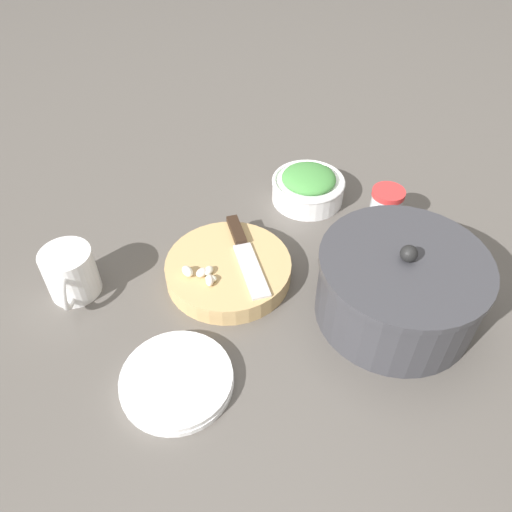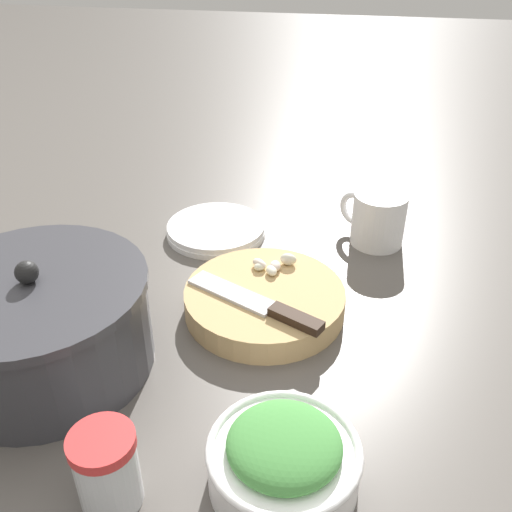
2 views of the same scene
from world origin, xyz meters
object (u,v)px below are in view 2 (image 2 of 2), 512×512
chef_knife (262,305)px  garlic_cloves (273,264)px  cutting_board (265,301)px  plate_stack (216,229)px  stock_pot (40,324)px  spice_jar (107,469)px  herb_bowl (284,459)px  coffee_mug (377,218)px

chef_knife → garlic_cloves: (0.10, -0.00, 0.00)m
chef_knife → cutting_board: bearing=30.1°
garlic_cloves → plate_stack: size_ratio=0.39×
cutting_board → stock_pot: 0.31m
spice_jar → garlic_cloves: bearing=-15.1°
cutting_board → garlic_cloves: (0.06, -0.00, 0.03)m
chef_knife → herb_bowl: herb_bowl is taller
garlic_cloves → coffee_mug: 0.23m
herb_bowl → coffee_mug: bearing=-10.4°
chef_knife → herb_bowl: bearing=-139.2°
chef_knife → stock_pot: size_ratio=0.74×
garlic_cloves → coffee_mug: (0.17, -0.16, 0.00)m
plate_stack → stock_pot: size_ratio=0.64×
cutting_board → spice_jar: spice_jar is taller
chef_knife → spice_jar: bearing=-173.5°
chef_knife → coffee_mug: bearing=-3.9°
chef_knife → stock_pot: bearing=140.4°
spice_jar → stock_pot: 0.24m
garlic_cloves → plate_stack: (0.15, 0.13, -0.04)m
chef_knife → stock_pot: 0.29m
cutting_board → garlic_cloves: 0.06m
spice_jar → chef_knife: bearing=-19.7°
spice_jar → stock_pot: stock_pot is taller
cutting_board → plate_stack: 0.24m
spice_jar → coffee_mug: bearing=-24.9°
garlic_cloves → spice_jar: bearing=164.9°
cutting_board → chef_knife: 0.05m
cutting_board → herb_bowl: herb_bowl is taller
herb_bowl → stock_pot: (0.12, 0.33, 0.03)m
garlic_cloves → spice_jar: (-0.39, 0.11, 0.00)m
chef_knife → garlic_cloves: garlic_cloves is taller
garlic_cloves → herb_bowl: (-0.34, -0.06, -0.01)m
garlic_cloves → stock_pot: (-0.22, 0.26, 0.02)m
spice_jar → coffee_mug: coffee_mug is taller
herb_bowl → coffee_mug: size_ratio=1.37×
cutting_board → spice_jar: 0.35m
cutting_board → coffee_mug: coffee_mug is taller
chef_knife → herb_bowl: 0.25m
stock_pot → chef_knife: bearing=-65.8°
coffee_mug → stock_pot: size_ratio=0.42×
coffee_mug → plate_stack: bearing=94.8°
chef_knife → spice_jar: spice_jar is taller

